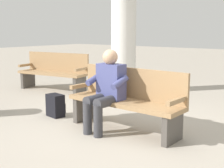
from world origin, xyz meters
TOP-DOWN VIEW (x-y plane):
  - ground_plane at (0.00, 0.00)m, footprint 40.00×40.00m
  - bench_near at (-0.00, -0.07)m, footprint 1.82×0.54m
  - person_seated at (0.20, 0.15)m, footprint 0.58×0.58m
  - backpack at (1.35, 0.10)m, footprint 0.33×0.27m
  - bench_far at (3.15, -1.50)m, footprint 1.85×0.75m
  - support_pillar at (1.65, -2.29)m, footprint 0.57×0.57m

SIDE VIEW (x-z plane):
  - ground_plane at x=0.00m, z-range 0.00..0.00m
  - backpack at x=1.35m, z-range 0.00..0.38m
  - bench_near at x=0.00m, z-range 0.01..0.91m
  - bench_far at x=3.15m, z-range 0.01..0.91m
  - person_seated at x=0.20m, z-range 0.04..1.22m
  - support_pillar at x=1.65m, z-range 0.00..3.22m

